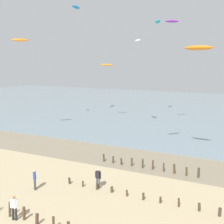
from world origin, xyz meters
TOP-DOWN VIEW (x-y plane):
  - wet_sand_strip at (0.00, 18.75)m, footprint 120.00×7.16m
  - sea at (0.00, 57.33)m, footprint 160.00×70.00m
  - groyne_mid at (7.09, 10.15)m, footprint 16.40×0.36m
  - groyne_far at (4.03, 16.56)m, footprint 9.98×0.31m
  - person_mid_beach at (-2.98, 7.85)m, footprint 0.43×0.43m
  - person_by_waterline at (1.50, 10.43)m, footprint 0.57×0.25m
  - person_left_flank at (-0.92, 3.47)m, footprint 0.56×0.30m
  - kite_aloft_1 at (-16.80, 21.61)m, footprint 2.15×2.10m
  - kite_aloft_3 at (0.65, 33.86)m, footprint 2.08×1.87m
  - kite_aloft_4 at (-3.50, 31.09)m, footprint 1.97×2.37m
  - kite_aloft_6 at (-11.44, 36.51)m, footprint 2.27×1.37m
  - kite_aloft_7 at (-16.39, 34.89)m, footprint 1.85×3.28m
  - kite_aloft_12 at (7.29, 19.95)m, footprint 2.84×1.23m
  - kite_aloft_13 at (-4.29, 42.35)m, footprint 1.62×2.98m

SIDE VIEW (x-z plane):
  - wet_sand_strip at x=0.00m, z-range 0.00..0.01m
  - sea at x=0.00m, z-range 0.00..0.10m
  - groyne_mid at x=7.09m, z-range -0.06..0.59m
  - groyne_far at x=4.03m, z-range -0.05..0.89m
  - person_mid_beach at x=-2.98m, z-range 0.06..1.77m
  - person_by_waterline at x=1.50m, z-range 0.06..1.77m
  - person_left_flank at x=-0.92m, z-range 0.06..1.77m
  - kite_aloft_6 at x=-11.44m, z-range 9.61..10.03m
  - kite_aloft_12 at x=7.29m, z-range 11.37..11.96m
  - kite_aloft_1 at x=-16.80m, z-range 13.00..13.51m
  - kite_aloft_4 at x=-3.50m, z-range 13.06..13.60m
  - kite_aloft_3 at x=0.65m, z-range 15.86..16.34m
  - kite_aloft_13 at x=-4.29m, z-range 16.89..17.68m
  - kite_aloft_7 at x=-16.39m, z-range 19.22..19.81m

